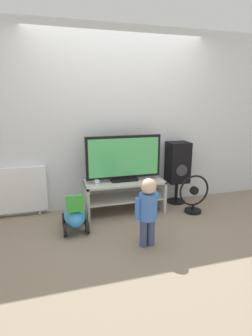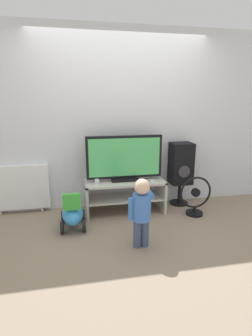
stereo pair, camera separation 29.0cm
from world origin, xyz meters
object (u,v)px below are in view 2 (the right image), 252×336
Objects in this scene: television at (124,159)px; floor_fan at (195,198)px; game_console at (97,181)px; speaker_tower at (181,165)px; remote_primary at (152,182)px; ride_on_toy at (73,213)px; radiator at (20,188)px; child at (141,207)px.

television reaches higher than floor_fan.
speaker_tower is at bearing 5.96° from game_console.
game_console is at bearing 167.86° from remote_primary.
speaker_tower is at bearing 16.60° from ride_on_toy.
floor_fan is (0.60, -0.13, -0.23)m from remote_primary.
game_console is 1.12m from radiator.
remote_primary is at bearing 9.77° from ride_on_toy.
remote_primary is 0.24× the size of ride_on_toy.
ride_on_toy is (-1.71, -0.06, -0.06)m from floor_fan.
floor_fan is (1.36, -0.30, -0.25)m from game_console.
ride_on_toy is (-1.65, -0.49, -0.44)m from speaker_tower.
radiator is at bearing 140.78° from child.
television is 1.11× the size of speaker_tower.
child is at bearing -90.00° from television.
ride_on_toy is at bearing -152.59° from television.
game_console is 1.04m from child.
speaker_tower reaches higher than floor_fan.
remote_primary is at bearing -150.87° from speaker_tower.
speaker_tower is 1.72× the size of floor_fan.
television is at bearing -8.61° from radiator.
radiator is at bearing 140.30° from ride_on_toy.
game_console reaches higher than ride_on_toy.
speaker_tower reaches higher than radiator.
television is 1.15m from floor_fan.
child is 1.39× the size of floor_fan.
floor_fan is at bearing -82.19° from speaker_tower.
television is 1.56m from radiator.
speaker_tower reaches higher than ride_on_toy.
speaker_tower is at bearing 97.81° from floor_fan.
floor_fan is at bearing -12.79° from radiator.
radiator is at bearing 177.07° from speaker_tower.
game_console is 1.32m from speaker_tower.
child is at bearing -129.48° from speaker_tower.
television is at bearing 151.26° from remote_primary.
speaker_tower is 0.58m from floor_fan.
speaker_tower is at bearing -2.93° from radiator.
remote_primary is 0.14× the size of speaker_tower.
floor_fan is (0.96, 0.66, -0.21)m from child.
game_console is at bearing -13.40° from radiator.
radiator is at bearing 167.21° from floor_fan.
speaker_tower reaches higher than game_console.
child is at bearing -38.74° from ride_on_toy.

